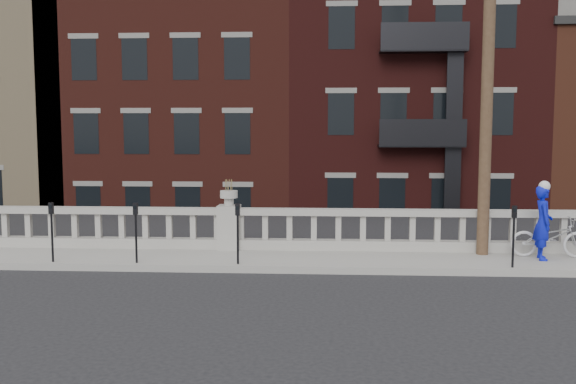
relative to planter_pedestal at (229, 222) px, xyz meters
name	(u,v)px	position (x,y,z in m)	size (l,w,h in m)	color
ground	(199,295)	(0.00, -3.95, -0.83)	(120.00, 120.00, 0.00)	black
sidewalk	(223,259)	(0.00, -0.95, -0.76)	(32.00, 2.20, 0.15)	#9A978F
balustrade	(229,229)	(0.00, 0.00, -0.19)	(28.00, 0.34, 1.03)	#9A978F
planter_pedestal	(229,222)	(0.00, 0.00, 0.00)	(0.55, 0.55, 1.76)	#9A978F
lower_level	(291,138)	(0.56, 19.09, 1.80)	(80.00, 44.00, 20.80)	#605E59
utility_pole	(489,40)	(6.20, -0.35, 4.41)	(1.60, 0.28, 10.00)	#422D1E
parking_meter_a	(52,225)	(-3.78, -1.80, 0.17)	(0.10, 0.09, 1.36)	black
parking_meter_b	(136,226)	(-1.84, -1.80, 0.17)	(0.10, 0.09, 1.36)	black
parking_meter_c	(238,227)	(0.46, -1.80, 0.17)	(0.10, 0.09, 1.36)	black
parking_meter_d	(514,229)	(6.50, -1.80, 0.17)	(0.10, 0.09, 1.36)	black
bicycle	(550,237)	(7.71, -0.59, -0.21)	(0.63, 1.81, 0.95)	silver
cyclist	(543,223)	(7.43, -0.89, 0.18)	(0.63, 0.41, 1.72)	#0C16BB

